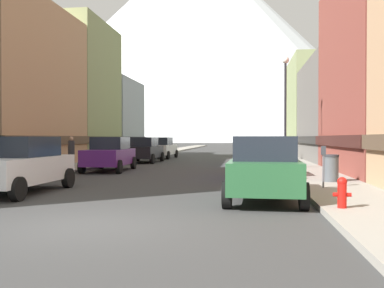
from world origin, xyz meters
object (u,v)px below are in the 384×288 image
at_px(streetlamp_right, 285,95).
at_px(car_left_0, 19,164).
at_px(car_right_2, 254,151).
at_px(pedestrian_1, 55,155).
at_px(car_left_1, 110,154).
at_px(pedestrian_2, 286,149).
at_px(car_right_1, 258,158).
at_px(fire_hydrant_near, 342,191).
at_px(trash_bin_right, 331,168).
at_px(parking_meter_near, 323,161).
at_px(pedestrian_0, 71,153).
at_px(car_left_2, 144,150).
at_px(car_right_0, 264,168).
at_px(car_left_3, 161,148).

bearing_deg(streetlamp_right, car_left_0, -131.23).
distance_m(car_right_2, pedestrian_1, 12.09).
relative_size(car_left_0, car_left_1, 0.99).
relative_size(pedestrian_1, pedestrian_2, 0.96).
distance_m(pedestrian_2, streetlamp_right, 9.81).
xyz_separation_m(car_left_0, pedestrian_2, (10.05, 19.72, 0.03)).
xyz_separation_m(car_right_1, fire_hydrant_near, (1.65, -8.52, -0.37)).
bearing_deg(streetlamp_right, trash_bin_right, -81.91).
height_order(car_left_1, car_right_1, same).
height_order(fire_hydrant_near, parking_meter_near, parking_meter_near).
relative_size(car_left_1, pedestrian_0, 2.69).
distance_m(car_left_1, car_right_2, 9.38).
bearing_deg(fire_hydrant_near, parking_meter_near, 85.85).
distance_m(car_left_0, car_left_2, 17.06).
relative_size(car_right_0, fire_hydrant_near, 6.33).
height_order(car_right_1, streetlamp_right, streetlamp_right).
bearing_deg(car_left_1, parking_meter_near, -39.16).
relative_size(pedestrian_1, streetlamp_right, 0.27).
xyz_separation_m(parking_meter_near, pedestrian_0, (-12.00, 8.62, -0.10)).
xyz_separation_m(trash_bin_right, pedestrian_1, (-12.60, 4.55, 0.25)).
bearing_deg(fire_hydrant_near, streetlamp_right, 90.43).
xyz_separation_m(car_left_0, car_right_1, (7.60, 5.78, 0.00)).
distance_m(car_left_2, car_right_0, 19.29).
xyz_separation_m(car_left_2, car_left_3, (-0.00, 6.21, 0.00)).
xyz_separation_m(fire_hydrant_near, pedestrian_0, (-11.70, 12.75, 0.39)).
height_order(parking_meter_near, trash_bin_right, parking_meter_near).
xyz_separation_m(car_left_0, car_left_2, (-0.00, 17.06, 0.00)).
bearing_deg(car_left_2, pedestrian_2, 14.84).
height_order(car_right_2, trash_bin_right, car_right_2).
bearing_deg(car_left_0, car_left_3, 90.01).
distance_m(car_right_1, parking_meter_near, 4.80).
bearing_deg(pedestrian_1, fire_hydrant_near, -42.42).
bearing_deg(car_right_1, fire_hydrant_near, -79.04).
height_order(car_left_1, car_right_0, same).
xyz_separation_m(trash_bin_right, streetlamp_right, (-1.00, 7.04, 3.34)).
relative_size(car_left_3, car_right_1, 1.02).
bearing_deg(car_right_1, pedestrian_2, 80.03).
relative_size(car_left_1, parking_meter_near, 3.37).
relative_size(car_left_2, streetlamp_right, 0.75).
bearing_deg(car_left_0, fire_hydrant_near, -16.48).
relative_size(car_right_1, fire_hydrant_near, 6.25).
distance_m(car_left_1, car_left_3, 14.08).
distance_m(car_left_1, car_right_0, 12.44).
height_order(car_right_1, fire_hydrant_near, car_right_1).
relative_size(fire_hydrant_near, streetlamp_right, 0.12).
height_order(car_left_2, fire_hydrant_near, car_left_2).
distance_m(car_left_0, trash_bin_right, 10.71).
height_order(trash_bin_right, pedestrian_0, pedestrian_0).
xyz_separation_m(car_left_3, fire_hydrant_near, (9.25, -26.00, -0.37)).
height_order(car_left_3, pedestrian_1, car_left_3).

